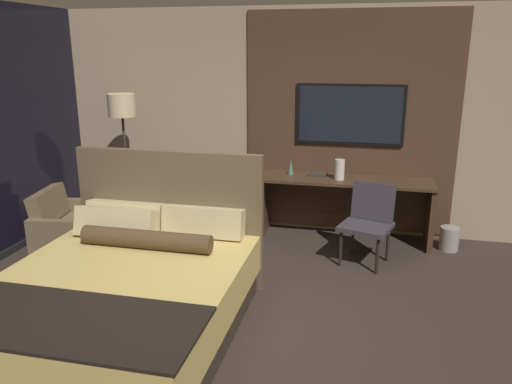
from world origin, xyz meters
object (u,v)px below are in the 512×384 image
(floor_lamp, at_px, (122,117))
(vase_tall, at_px, (340,170))
(tv, at_px, (350,115))
(desk_chair, at_px, (369,217))
(desk, at_px, (345,197))
(book, at_px, (318,174))
(waste_bin, at_px, (449,239))
(bed, at_px, (124,293))
(vase_short, at_px, (291,167))
(armchair_by_window, at_px, (78,231))

(floor_lamp, relative_size, vase_tall, 7.27)
(tv, distance_m, desk_chair, 1.37)
(vase_tall, bearing_deg, desk, 53.51)
(desk_chair, distance_m, book, 0.97)
(waste_bin, bearing_deg, bed, -139.50)
(vase_short, bearing_deg, tv, 16.34)
(book, bearing_deg, desk_chair, -46.48)
(tv, height_order, waste_bin, tv)
(tv, xyz_separation_m, armchair_by_window, (-2.99, -1.36, -1.27))
(floor_lamp, distance_m, vase_short, 2.18)
(bed, relative_size, armchair_by_window, 2.23)
(waste_bin, bearing_deg, tv, 164.22)
(desk, distance_m, floor_lamp, 2.92)
(floor_lamp, distance_m, waste_bin, 4.22)
(desk, xyz_separation_m, armchair_by_window, (-2.99, -1.13, -0.30))
(desk, bearing_deg, vase_tall, -126.49)
(bed, relative_size, desk, 1.10)
(desk_chair, xyz_separation_m, book, (-0.64, 0.68, 0.28))
(desk, bearing_deg, book, 174.72)
(vase_tall, bearing_deg, book, 153.92)
(tv, height_order, armchair_by_window, tv)
(desk, xyz_separation_m, book, (-0.34, 0.03, 0.26))
(vase_tall, relative_size, vase_short, 1.27)
(armchair_by_window, height_order, vase_tall, vase_tall)
(book, bearing_deg, bed, -116.56)
(desk_chair, height_order, vase_short, vase_short)
(waste_bin, bearing_deg, book, 174.66)
(vase_short, bearing_deg, desk, -2.80)
(floor_lamp, height_order, vase_tall, floor_lamp)
(bed, distance_m, desk, 3.07)
(armchair_by_window, distance_m, book, 2.94)
(bed, distance_m, tv, 3.47)
(vase_tall, bearing_deg, bed, -122.37)
(tv, distance_m, floor_lamp, 2.80)
(bed, height_order, tv, tv)
(desk, bearing_deg, desk_chair, -64.99)
(armchair_by_window, relative_size, waste_bin, 3.65)
(armchair_by_window, height_order, floor_lamp, floor_lamp)
(desk_chair, relative_size, waste_bin, 3.13)
(bed, bearing_deg, vase_tall, 57.63)
(vase_tall, bearing_deg, vase_short, 167.73)
(waste_bin, bearing_deg, vase_short, 175.55)
(bed, distance_m, vase_short, 2.84)
(armchair_by_window, height_order, waste_bin, armchair_by_window)
(desk_chair, xyz_separation_m, waste_bin, (0.94, 0.53, -0.38))
(floor_lamp, height_order, waste_bin, floor_lamp)
(waste_bin, bearing_deg, desk, 174.65)
(vase_tall, height_order, vase_short, vase_tall)
(book, bearing_deg, desk, -5.28)
(vase_short, xyz_separation_m, waste_bin, (1.93, -0.15, -0.74))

